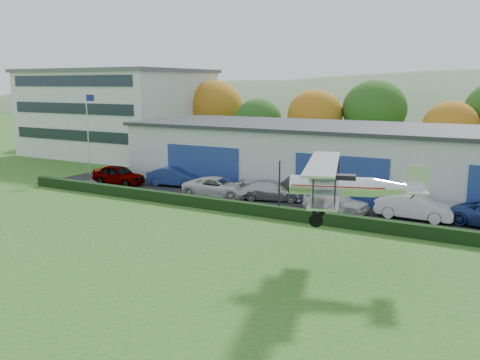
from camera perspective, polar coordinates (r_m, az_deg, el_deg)
The scene contains 15 objects.
ground at distance 23.09m, azimuth -20.24°, elevation -12.20°, with size 300.00×300.00×0.00m, color #2A5A1C.
apron at distance 38.12m, azimuth 7.65°, elevation -2.62°, with size 48.00×9.00×0.05m, color black.
hedge at distance 33.73m, azimuth 4.64°, elevation -3.65°, with size 46.00×0.60×0.80m, color black.
hangar at distance 43.53m, azimuth 13.60°, elevation 2.36°, with size 40.60×12.60×5.30m.
office_block at distance 65.98m, azimuth -13.37°, elevation 7.33°, with size 20.60×15.60×10.40m.
flagpole at distance 51.05m, azimuth -16.48°, elevation 5.81°, with size 1.05×0.10×8.00m.
tree_belt at distance 56.49m, azimuth 13.19°, elevation 7.23°, with size 75.70×13.22×10.12m.
distant_hills at distance 156.49m, azimuth 21.29°, elevation 1.93°, with size 430.00×196.00×56.00m.
car_0 at distance 46.06m, azimuth -13.33°, elevation 0.57°, with size 1.95×4.85×1.65m, color gray.
car_1 at distance 44.29m, azimuth -7.19°, elevation 0.36°, with size 1.72×4.92×1.62m, color navy.
car_2 at distance 39.81m, azimuth -2.44°, elevation -0.80°, with size 2.52×5.47×1.52m, color silver.
car_3 at distance 38.84m, azimuth 3.53°, elevation -1.16°, with size 2.03×4.98×1.45m, color silver.
car_4 at distance 35.59m, azimuth 10.60°, elevation -2.35°, with size 1.80×4.48×1.53m, color silver.
car_5 at distance 35.13m, azimuth 18.83°, elevation -2.84°, with size 1.71×4.92×1.62m, color silver.
biplane at distance 24.17m, azimuth 11.49°, elevation -0.47°, with size 6.79×7.68×2.87m.
Camera 1 is at (16.54, -13.55, 8.71)m, focal length 38.44 mm.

